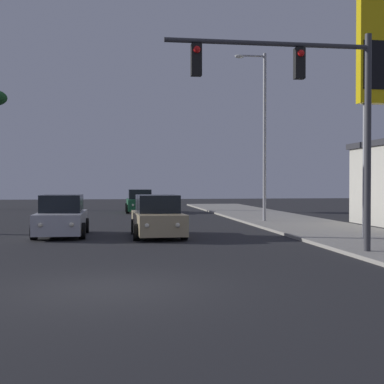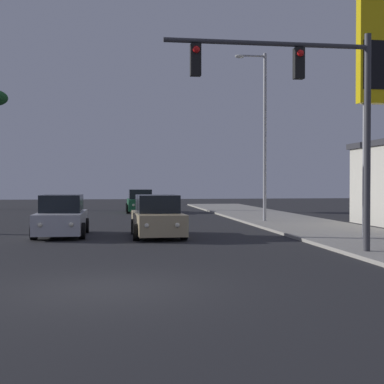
{
  "view_description": "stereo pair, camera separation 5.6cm",
  "coord_description": "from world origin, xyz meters",
  "px_view_note": "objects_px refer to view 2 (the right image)",
  "views": [
    {
      "loc": [
        0.16,
        -11.03,
        2.18
      ],
      "look_at": [
        3.55,
        12.55,
        1.76
      ],
      "focal_mm": 50.0,
      "sensor_mm": 36.0,
      "label": 1
    },
    {
      "loc": [
        0.21,
        -11.03,
        2.18
      ],
      "look_at": [
        3.55,
        12.55,
        1.76
      ],
      "focal_mm": 50.0,
      "sensor_mm": 36.0,
      "label": 2
    }
  ],
  "objects_px": {
    "car_silver": "(62,217)",
    "gas_station_sign": "(384,64)",
    "traffic_light_mast": "(313,98)",
    "street_lamp": "(262,128)",
    "car_tan": "(157,218)",
    "car_green": "(140,202)"
  },
  "relations": [
    {
      "from": "gas_station_sign",
      "to": "street_lamp",
      "type": "bearing_deg",
      "value": 102.79
    },
    {
      "from": "car_silver",
      "to": "street_lamp",
      "type": "height_order",
      "value": "street_lamp"
    },
    {
      "from": "car_green",
      "to": "traffic_light_mast",
      "type": "height_order",
      "value": "traffic_light_mast"
    },
    {
      "from": "car_green",
      "to": "street_lamp",
      "type": "height_order",
      "value": "street_lamp"
    },
    {
      "from": "car_green",
      "to": "street_lamp",
      "type": "bearing_deg",
      "value": 118.26
    },
    {
      "from": "street_lamp",
      "to": "traffic_light_mast",
      "type": "bearing_deg",
      "value": -99.12
    },
    {
      "from": "car_tan",
      "to": "gas_station_sign",
      "type": "height_order",
      "value": "gas_station_sign"
    },
    {
      "from": "car_tan",
      "to": "car_green",
      "type": "xyz_separation_m",
      "value": [
        0.08,
        17.7,
        0.0
      ]
    },
    {
      "from": "car_tan",
      "to": "gas_station_sign",
      "type": "distance_m",
      "value": 10.45
    },
    {
      "from": "traffic_light_mast",
      "to": "street_lamp",
      "type": "xyz_separation_m",
      "value": [
        2.06,
        12.84,
        0.45
      ]
    },
    {
      "from": "gas_station_sign",
      "to": "car_tan",
      "type": "bearing_deg",
      "value": 162.28
    },
    {
      "from": "car_silver",
      "to": "car_tan",
      "type": "height_order",
      "value": "same"
    },
    {
      "from": "car_silver",
      "to": "street_lamp",
      "type": "xyz_separation_m",
      "value": [
        10.01,
        5.71,
        4.36
      ]
    },
    {
      "from": "car_green",
      "to": "traffic_light_mast",
      "type": "distance_m",
      "value": 24.64
    },
    {
      "from": "gas_station_sign",
      "to": "car_green",
      "type": "bearing_deg",
      "value": 111.88
    },
    {
      "from": "car_silver",
      "to": "gas_station_sign",
      "type": "distance_m",
      "value": 13.88
    },
    {
      "from": "car_silver",
      "to": "gas_station_sign",
      "type": "bearing_deg",
      "value": 164.57
    },
    {
      "from": "car_tan",
      "to": "traffic_light_mast",
      "type": "height_order",
      "value": "traffic_light_mast"
    },
    {
      "from": "traffic_light_mast",
      "to": "street_lamp",
      "type": "relative_size",
      "value": 0.72
    },
    {
      "from": "car_green",
      "to": "car_silver",
      "type": "bearing_deg",
      "value": 76.54
    },
    {
      "from": "street_lamp",
      "to": "car_green",
      "type": "bearing_deg",
      "value": 118.6
    },
    {
      "from": "car_silver",
      "to": "car_tan",
      "type": "xyz_separation_m",
      "value": [
        3.85,
        -0.84,
        0.0
      ]
    }
  ]
}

